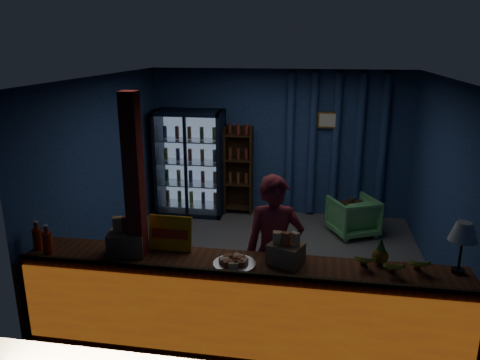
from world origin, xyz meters
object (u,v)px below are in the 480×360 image
(green_chair, at_px, (353,216))
(pastry_tray, at_px, (234,263))
(table_lamp, at_px, (463,234))
(shopkeeper, at_px, (274,253))

(green_chair, relative_size, pastry_tray, 1.65)
(pastry_tray, xyz_separation_m, table_lamp, (2.10, 0.19, 0.37))
(shopkeeper, height_order, green_chair, shopkeeper)
(table_lamp, bearing_deg, pastry_tray, -174.69)
(shopkeeper, relative_size, pastry_tray, 4.07)
(green_chair, height_order, pastry_tray, pastry_tray)
(shopkeeper, bearing_deg, pastry_tray, -130.95)
(green_chair, bearing_deg, table_lamp, 77.15)
(green_chair, bearing_deg, shopkeeper, 43.35)
(green_chair, height_order, table_lamp, table_lamp)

